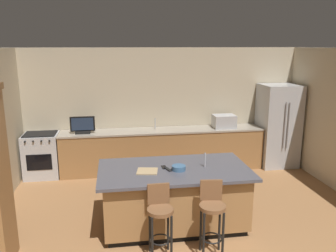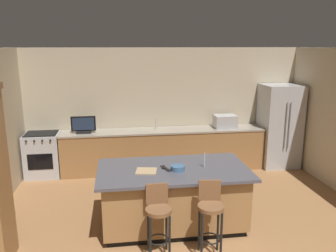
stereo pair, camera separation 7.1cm
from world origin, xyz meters
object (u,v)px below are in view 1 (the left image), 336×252
(bar_stool_right, at_px, (212,212))
(cutting_board, at_px, (147,171))
(cell_phone, at_px, (164,167))
(range_oven, at_px, (42,155))
(tv_monitor, at_px, (83,126))
(refrigerator, at_px, (278,126))
(microwave, at_px, (224,121))
(fruit_bowl, at_px, (179,168))
(tv_remote, at_px, (168,169))
(kitchen_island, at_px, (174,196))
(bar_stool_left, at_px, (160,215))

(bar_stool_right, distance_m, cutting_board, 1.12)
(cell_phone, bearing_deg, range_oven, 129.46)
(range_oven, height_order, tv_monitor, tv_monitor)
(refrigerator, distance_m, range_oven, 5.19)
(range_oven, xyz_separation_m, microwave, (3.92, 0.00, 0.59))
(cell_phone, bearing_deg, fruit_bowl, -40.77)
(tv_monitor, bearing_deg, fruit_bowl, -57.21)
(cell_phone, bearing_deg, refrigerator, 33.53)
(tv_remote, bearing_deg, kitchen_island, 4.98)
(tv_monitor, bearing_deg, cell_phone, -59.05)
(bar_stool_left, height_order, fruit_bowl, fruit_bowl)
(kitchen_island, relative_size, bar_stool_right, 2.23)
(microwave, height_order, tv_remote, microwave)
(microwave, xyz_separation_m, cell_phone, (-1.68, -2.34, -0.13))
(fruit_bowl, bearing_deg, cutting_board, 179.00)
(cell_phone, bearing_deg, bar_stool_right, -65.27)
(tv_remote, height_order, cutting_board, tv_remote)
(refrigerator, distance_m, cell_phone, 3.71)
(fruit_bowl, bearing_deg, range_oven, 134.42)
(refrigerator, distance_m, bar_stool_right, 4.01)
(fruit_bowl, bearing_deg, kitchen_island, 123.52)
(kitchen_island, relative_size, cell_phone, 14.89)
(bar_stool_right, bearing_deg, tv_monitor, 127.12)
(tv_remote, bearing_deg, fruit_bowl, -31.27)
(microwave, bearing_deg, cell_phone, -125.75)
(microwave, distance_m, bar_stool_right, 3.47)
(range_oven, bearing_deg, cutting_board, -51.45)
(bar_stool_left, relative_size, cutting_board, 3.25)
(microwave, bearing_deg, refrigerator, -2.95)
(kitchen_island, distance_m, bar_stool_right, 0.91)
(bar_stool_right, bearing_deg, bar_stool_left, 178.65)
(range_oven, relative_size, bar_stool_left, 0.98)
(kitchen_island, xyz_separation_m, fruit_bowl, (0.05, -0.08, 0.48))
(bar_stool_right, bearing_deg, microwave, 76.48)
(tv_monitor, height_order, cell_phone, tv_monitor)
(tv_remote, bearing_deg, cutting_board, 166.98)
(bar_stool_left, xyz_separation_m, fruit_bowl, (0.37, 0.65, 0.38))
(tv_monitor, distance_m, cell_phone, 2.67)
(range_oven, height_order, bar_stool_left, bar_stool_left)
(cell_phone, relative_size, cutting_board, 0.51)
(refrigerator, distance_m, fruit_bowl, 3.65)
(tv_monitor, relative_size, cell_phone, 3.34)
(fruit_bowl, xyz_separation_m, cell_phone, (-0.20, 0.14, -0.03))
(fruit_bowl, height_order, tv_remote, fruit_bowl)
(bar_stool_left, bearing_deg, bar_stool_right, -9.22)
(refrigerator, height_order, tv_monitor, refrigerator)
(tv_remote, bearing_deg, tv_monitor, 102.32)
(refrigerator, xyz_separation_m, tv_monitor, (-4.30, 0.01, 0.15))
(cell_phone, xyz_separation_m, tv_remote, (0.04, -0.11, 0.01))
(tv_monitor, distance_m, cutting_board, 2.67)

